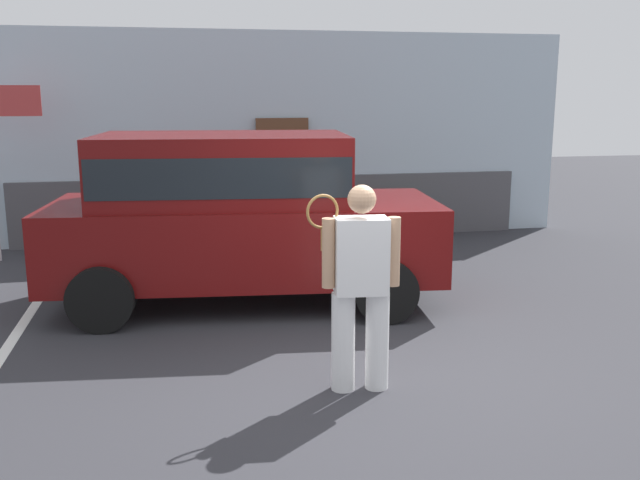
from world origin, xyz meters
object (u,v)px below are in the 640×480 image
parked_suv (236,210)px  tennis_player_man (360,285)px  potted_plant_by_porch (408,218)px  flag_pole (3,137)px

parked_suv → tennis_player_man: bearing=-68.1°
parked_suv → potted_plant_by_porch: (3.19, 3.04, -0.74)m
parked_suv → tennis_player_man: (0.81, -2.81, -0.21)m
tennis_player_man → potted_plant_by_porch: bearing=-106.9°
tennis_player_man → flag_pole: bearing=-49.6°
parked_suv → tennis_player_man: 2.93m
tennis_player_man → flag_pole: (-4.01, 5.69, 0.94)m
flag_pole → parked_suv: bearing=-42.0°
potted_plant_by_porch → flag_pole: size_ratio=0.27×
parked_suv → flag_pole: size_ratio=1.78×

